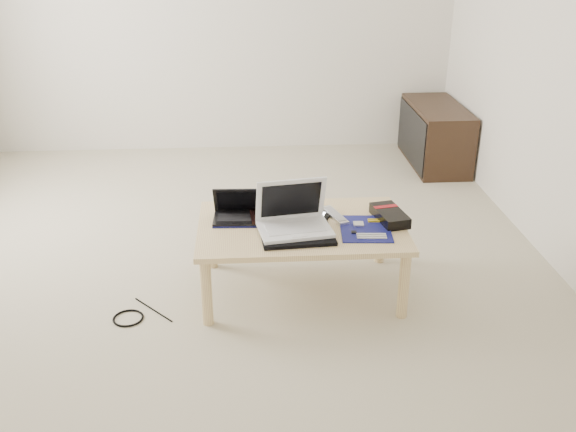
{
  "coord_description": "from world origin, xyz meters",
  "views": [
    {
      "loc": [
        0.2,
        -3.62,
        1.86
      ],
      "look_at": [
        0.41,
        -0.54,
        0.45
      ],
      "focal_mm": 40.0,
      "sensor_mm": 36.0,
      "label": 1
    }
  ],
  "objects": [
    {
      "name": "book",
      "position": [
        0.37,
        -0.41,
        0.42
      ],
      "size": [
        0.35,
        0.3,
        0.03
      ],
      "color": "black",
      "rests_on": "coffee_table"
    },
    {
      "name": "motherboard",
      "position": [
        0.81,
        -0.62,
        0.4
      ],
      "size": [
        0.28,
        0.34,
        0.02
      ],
      "color": "#0B0E4C",
      "rests_on": "coffee_table"
    },
    {
      "name": "gpu_box",
      "position": [
        0.96,
        -0.52,
        0.43
      ],
      "size": [
        0.18,
        0.29,
        0.06
      ],
      "color": "black",
      "rests_on": "coffee_table"
    },
    {
      "name": "floor_cable_trail",
      "position": [
        -0.32,
        -0.7,
        0.0
      ],
      "size": [
        0.22,
        0.24,
        0.01
      ],
      "primitive_type": "cylinder",
      "rotation": [
        1.57,
        0.0,
        0.75
      ],
      "color": "black",
      "rests_on": "ground"
    },
    {
      "name": "floor_cable_coil",
      "position": [
        -0.43,
        -0.78,
        0.01
      ],
      "size": [
        0.2,
        0.2,
        0.01
      ],
      "primitive_type": "torus",
      "rotation": [
        0.0,
        0.0,
        0.31
      ],
      "color": "black",
      "rests_on": "ground"
    },
    {
      "name": "cable_coil",
      "position": [
        0.36,
        -0.58,
        0.41
      ],
      "size": [
        0.12,
        0.12,
        0.01
      ],
      "primitive_type": "torus",
      "rotation": [
        0.0,
        0.0,
        0.11
      ],
      "color": "black",
      "rests_on": "coffee_table"
    },
    {
      "name": "neoprene_sleeve",
      "position": [
        0.45,
        -0.68,
        0.41
      ],
      "size": [
        0.39,
        0.3,
        0.02
      ],
      "primitive_type": "cube",
      "rotation": [
        0.0,
        0.0,
        0.08
      ],
      "color": "black",
      "rests_on": "coffee_table"
    },
    {
      "name": "media_cabinet",
      "position": [
        1.77,
        1.45,
        0.25
      ],
      "size": [
        0.41,
        0.9,
        0.5
      ],
      "color": "#332114",
      "rests_on": "ground"
    },
    {
      "name": "white_laptop",
      "position": [
        0.43,
        -0.62,
        0.47
      ],
      "size": [
        0.4,
        0.31,
        0.26
      ],
      "color": "white",
      "rests_on": "neoprene_sleeve"
    },
    {
      "name": "coffee_table",
      "position": [
        0.48,
        -0.54,
        0.35
      ],
      "size": [
        1.1,
        0.7,
        0.4
      ],
      "color": "#E8D18C",
      "rests_on": "ground"
    },
    {
      "name": "netbook",
      "position": [
        0.15,
        -0.45,
        0.44
      ],
      "size": [
        0.28,
        0.21,
        0.18
      ],
      "color": "black",
      "rests_on": "coffee_table"
    },
    {
      "name": "remote",
      "position": [
        0.67,
        -0.46,
        0.41
      ],
      "size": [
        0.13,
        0.25,
        0.02
      ],
      "color": "silver",
      "rests_on": "coffee_table"
    },
    {
      "name": "ground",
      "position": [
        0.0,
        0.0,
        0.0
      ],
      "size": [
        4.0,
        4.0,
        0.0
      ],
      "primitive_type": "plane",
      "color": "beige",
      "rests_on": "ground"
    },
    {
      "name": "tablet",
      "position": [
        0.49,
        -0.46,
        0.41
      ],
      "size": [
        0.34,
        0.3,
        0.02
      ],
      "color": "black",
      "rests_on": "coffee_table"
    }
  ]
}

